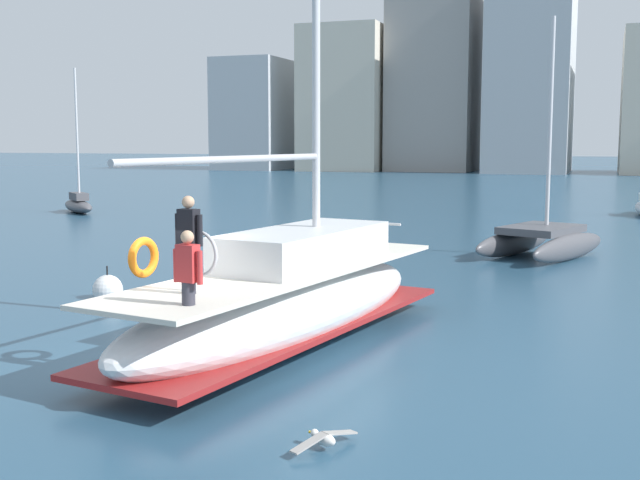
{
  "coord_description": "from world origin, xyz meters",
  "views": [
    {
      "loc": [
        7.46,
        -12.16,
        3.91
      ],
      "look_at": [
        1.78,
        3.9,
        1.8
      ],
      "focal_mm": 45.05,
      "sensor_mm": 36.0,
      "label": 1
    }
  ],
  "objects_px": {
    "moored_catamaran": "(78,203)",
    "moored_sloop_far": "(541,239)",
    "main_sailboat": "(287,298)",
    "mooring_buoy": "(108,290)",
    "seagull": "(324,438)"
  },
  "relations": [
    {
      "from": "moored_catamaran",
      "to": "moored_sloop_far",
      "type": "bearing_deg",
      "value": -19.68
    },
    {
      "from": "moored_sloop_far",
      "to": "main_sailboat",
      "type": "bearing_deg",
      "value": -105.41
    },
    {
      "from": "main_sailboat",
      "to": "moored_catamaran",
      "type": "bearing_deg",
      "value": 133.33
    },
    {
      "from": "main_sailboat",
      "to": "mooring_buoy",
      "type": "bearing_deg",
      "value": 155.8
    },
    {
      "from": "moored_catamaran",
      "to": "mooring_buoy",
      "type": "height_order",
      "value": "moored_catamaran"
    },
    {
      "from": "moored_sloop_far",
      "to": "mooring_buoy",
      "type": "height_order",
      "value": "moored_sloop_far"
    },
    {
      "from": "moored_sloop_far",
      "to": "seagull",
      "type": "height_order",
      "value": "moored_sloop_far"
    },
    {
      "from": "main_sailboat",
      "to": "mooring_buoy",
      "type": "height_order",
      "value": "main_sailboat"
    },
    {
      "from": "main_sailboat",
      "to": "moored_sloop_far",
      "type": "bearing_deg",
      "value": 74.59
    },
    {
      "from": "main_sailboat",
      "to": "seagull",
      "type": "xyz_separation_m",
      "value": [
        2.43,
        -4.83,
        -0.77
      ]
    },
    {
      "from": "main_sailboat",
      "to": "mooring_buoy",
      "type": "relative_size",
      "value": 12.55
    },
    {
      "from": "seagull",
      "to": "mooring_buoy",
      "type": "distance_m",
      "value": 11.17
    },
    {
      "from": "moored_sloop_far",
      "to": "seagull",
      "type": "distance_m",
      "value": 18.53
    },
    {
      "from": "moored_catamaran",
      "to": "seagull",
      "type": "distance_m",
      "value": 36.31
    },
    {
      "from": "moored_sloop_far",
      "to": "moored_catamaran",
      "type": "distance_m",
      "value": 26.65
    }
  ]
}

